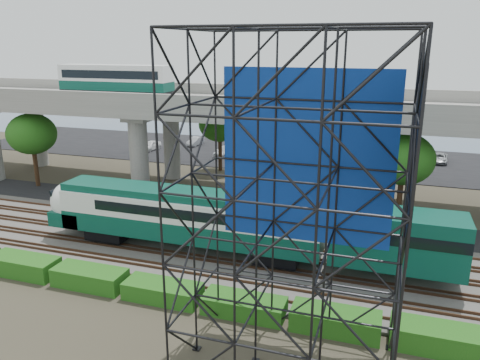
% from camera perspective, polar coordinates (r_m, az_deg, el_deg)
% --- Properties ---
extents(ground, '(140.00, 140.00, 0.00)m').
position_cam_1_polar(ground, '(32.50, -7.42, -10.25)').
color(ground, '#474233').
rests_on(ground, ground).
extents(ballast_bed, '(90.00, 12.00, 0.20)m').
position_cam_1_polar(ballast_bed, '(34.08, -5.97, -8.69)').
color(ballast_bed, slate).
rests_on(ballast_bed, ground).
extents(service_road, '(90.00, 5.00, 0.08)m').
position_cam_1_polar(service_road, '(41.39, -1.18, -4.08)').
color(service_road, black).
rests_on(service_road, ground).
extents(parking_lot, '(90.00, 18.00, 0.08)m').
position_cam_1_polar(parking_lot, '(63.12, 5.92, 3.01)').
color(parking_lot, black).
rests_on(parking_lot, ground).
extents(harbor_water, '(140.00, 40.00, 0.03)m').
position_cam_1_polar(harbor_water, '(84.34, 9.18, 6.22)').
color(harbor_water, '#43556E').
rests_on(harbor_water, ground).
extents(rail_tracks, '(90.00, 9.52, 0.16)m').
position_cam_1_polar(rail_tracks, '(34.00, -5.98, -8.42)').
color(rail_tracks, '#472D1E').
rests_on(rail_tracks, ballast_bed).
extents(commuter_train, '(29.30, 3.06, 4.30)m').
position_cam_1_polar(commuter_train, '(32.30, -2.97, -4.71)').
color(commuter_train, black).
rests_on(commuter_train, rail_tracks).
extents(overpass, '(80.00, 12.00, 12.40)m').
position_cam_1_polar(overpass, '(44.78, -0.15, 8.29)').
color(overpass, '#9E9B93').
rests_on(overpass, ground).
extents(scaffold_tower, '(9.36, 6.36, 15.00)m').
position_cam_1_polar(scaffold_tower, '(19.74, 6.32, -4.48)').
color(scaffold_tower, black).
rests_on(scaffold_tower, ground).
extents(hedge_strip, '(34.60, 1.80, 1.20)m').
position_cam_1_polar(hedge_strip, '(28.45, -9.39, -13.16)').
color(hedge_strip, '#154E11').
rests_on(hedge_strip, ground).
extents(trees, '(40.94, 16.94, 7.69)m').
position_cam_1_polar(trees, '(46.62, -4.33, 5.27)').
color(trees, '#382314').
rests_on(trees, ground).
extents(suv, '(5.33, 3.03, 1.40)m').
position_cam_1_polar(suv, '(43.56, -9.33, -2.22)').
color(suv, black).
rests_on(suv, service_road).
extents(parked_cars, '(40.00, 9.81, 1.32)m').
position_cam_1_polar(parked_cars, '(62.39, 6.71, 3.45)').
color(parked_cars, white).
rests_on(parked_cars, parking_lot).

